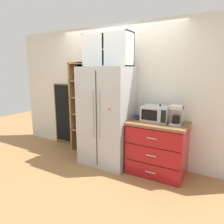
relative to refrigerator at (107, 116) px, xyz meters
The scene contains 12 objects.
ground_plane 0.89m from the refrigerator, 90.10° to the left, with size 10.79×10.79×0.00m, color #9E7042.
wall_back_cream 0.56m from the refrigerator, 90.00° to the left, with size 5.08×0.10×2.55m, color silver.
refrigerator is the anchor object (origin of this frame).
pantry_shelf_column 0.80m from the refrigerator, 159.26° to the left, with size 0.55×0.30×1.88m.
counter_cabinet 1.05m from the refrigerator, ahead, with size 0.94×0.63×0.88m.
microwave 0.90m from the refrigerator, ahead, with size 0.44×0.33×0.26m.
coffee_maker 1.24m from the refrigerator, ahead, with size 0.17×0.20×0.31m.
mug_navy 0.56m from the refrigerator, ahead, with size 0.11×0.07×0.08m.
mug_red 0.95m from the refrigerator, ahead, with size 0.12×0.09×0.10m.
bottle_cobalt 0.96m from the refrigerator, ahead, with size 0.07×0.07×0.29m.
upper_cabinet 1.17m from the refrigerator, 90.00° to the left, with size 0.87×0.32×0.56m.
chalkboard_menu 1.39m from the refrigerator, 166.29° to the left, with size 0.60×0.04×1.41m.
Camera 1 is at (1.90, -3.11, 1.72)m, focal length 32.74 mm.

